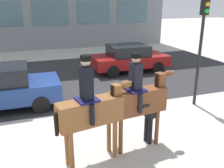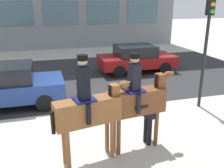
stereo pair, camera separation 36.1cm
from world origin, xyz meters
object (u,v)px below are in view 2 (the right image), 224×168
at_px(mounted_horse_lead, 89,109).
at_px(street_car_near_lane, 8,86).
at_px(street_car_far_lane, 136,58).
at_px(mounted_horse_companion, 137,100).
at_px(traffic_light, 207,34).
at_px(pedestrian_bystander, 148,113).

relative_size(mounted_horse_lead, street_car_near_lane, 0.67).
distance_m(mounted_horse_lead, street_car_far_lane, 8.32).
distance_m(mounted_horse_companion, street_car_far_lane, 7.56).
relative_size(street_car_far_lane, traffic_light, 1.03).
bearing_deg(pedestrian_bystander, traffic_light, -157.73).
bearing_deg(traffic_light, street_car_near_lane, 163.80).
relative_size(mounted_horse_lead, traffic_light, 0.66).
distance_m(mounted_horse_lead, street_car_near_lane, 4.74).
distance_m(mounted_horse_lead, traffic_light, 5.20).
relative_size(street_car_near_lane, traffic_light, 0.99).
distance_m(pedestrian_bystander, traffic_light, 3.87).
bearing_deg(mounted_horse_companion, traffic_light, 23.53).
height_order(mounted_horse_lead, street_car_near_lane, mounted_horse_lead).
bearing_deg(mounted_horse_lead, street_car_far_lane, 50.79).
xyz_separation_m(mounted_horse_lead, mounted_horse_companion, (1.31, 0.24, -0.01)).
bearing_deg(traffic_light, pedestrian_bystander, -147.55).
bearing_deg(street_car_far_lane, traffic_light, -83.68).
bearing_deg(street_car_far_lane, pedestrian_bystander, -108.46).
bearing_deg(pedestrian_bystander, mounted_horse_lead, -0.34).
relative_size(pedestrian_bystander, traffic_light, 0.39).
height_order(street_car_near_lane, street_car_far_lane, street_car_near_lane).
relative_size(mounted_horse_companion, street_car_near_lane, 0.65).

